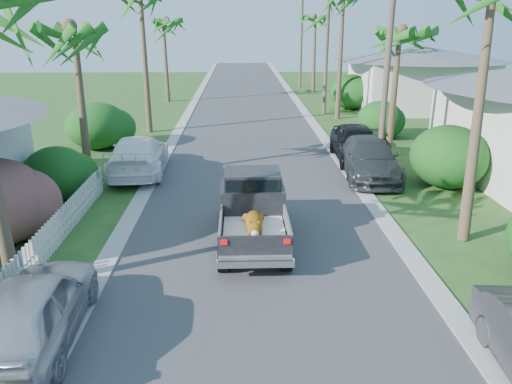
{
  "coord_description": "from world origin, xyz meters",
  "views": [
    {
      "loc": [
        -0.54,
        -8.02,
        6.36
      ],
      "look_at": [
        -0.06,
        6.45,
        1.4
      ],
      "focal_mm": 35.0,
      "sensor_mm": 36.0,
      "label": 1
    }
  ],
  "objects_px": {
    "parked_car_lf": "(138,155)",
    "house_right_far": "(418,81)",
    "utility_pole_b": "(387,66)",
    "palm_l_b": "(73,27)",
    "parked_car_rm": "(369,159)",
    "utility_pole_c": "(327,48)",
    "palm_r_b": "(399,31)",
    "palm_l_d": "(163,20)",
    "pickup_truck": "(253,206)",
    "utility_pole_d": "(301,40)",
    "parked_car_ln": "(32,310)",
    "parked_car_rf": "(356,143)",
    "palm_r_d": "(316,17)"
  },
  "relations": [
    {
      "from": "parked_car_rf",
      "to": "palm_l_d",
      "type": "bearing_deg",
      "value": 122.65
    },
    {
      "from": "parked_car_lf",
      "to": "palm_l_b",
      "type": "relative_size",
      "value": 0.76
    },
    {
      "from": "parked_car_lf",
      "to": "palm_l_b",
      "type": "bearing_deg",
      "value": 31.57
    },
    {
      "from": "pickup_truck",
      "to": "parked_car_ln",
      "type": "relative_size",
      "value": 1.11
    },
    {
      "from": "parked_car_rf",
      "to": "parked_car_lf",
      "type": "height_order",
      "value": "parked_car_rf"
    },
    {
      "from": "pickup_truck",
      "to": "utility_pole_d",
      "type": "bearing_deg",
      "value": 81.08
    },
    {
      "from": "parked_car_rm",
      "to": "palm_r_b",
      "type": "relative_size",
      "value": 0.76
    },
    {
      "from": "palm_l_b",
      "to": "utility_pole_d",
      "type": "bearing_deg",
      "value": 68.2
    },
    {
      "from": "parked_car_ln",
      "to": "utility_pole_b",
      "type": "distance_m",
      "value": 16.38
    },
    {
      "from": "pickup_truck",
      "to": "parked_car_rm",
      "type": "bearing_deg",
      "value": 50.46
    },
    {
      "from": "parked_car_rm",
      "to": "parked_car_ln",
      "type": "height_order",
      "value": "parked_car_rm"
    },
    {
      "from": "house_right_far",
      "to": "parked_car_rm",
      "type": "bearing_deg",
      "value": -114.57
    },
    {
      "from": "palm_l_d",
      "to": "house_right_far",
      "type": "xyz_separation_m",
      "value": [
        19.5,
        -4.0,
        -4.32
      ]
    },
    {
      "from": "parked_car_rm",
      "to": "house_right_far",
      "type": "xyz_separation_m",
      "value": [
        8.0,
        17.5,
        1.33
      ]
    },
    {
      "from": "palm_l_d",
      "to": "house_right_far",
      "type": "bearing_deg",
      "value": -11.59
    },
    {
      "from": "palm_r_d",
      "to": "parked_car_ln",
      "type": "bearing_deg",
      "value": -106.16
    },
    {
      "from": "parked_car_rm",
      "to": "house_right_far",
      "type": "distance_m",
      "value": 19.29
    },
    {
      "from": "parked_car_rm",
      "to": "palm_l_b",
      "type": "xyz_separation_m",
      "value": [
        -11.8,
        -0.5,
        5.36
      ]
    },
    {
      "from": "parked_car_lf",
      "to": "palm_l_d",
      "type": "xyz_separation_m",
      "value": [
        -1.5,
        20.73,
        5.62
      ]
    },
    {
      "from": "palm_l_b",
      "to": "utility_pole_c",
      "type": "bearing_deg",
      "value": 52.22
    },
    {
      "from": "parked_car_rm",
      "to": "parked_car_ln",
      "type": "relative_size",
      "value": 1.18
    },
    {
      "from": "house_right_far",
      "to": "palm_r_b",
      "type": "bearing_deg",
      "value": -113.11
    },
    {
      "from": "parked_car_rm",
      "to": "palm_l_b",
      "type": "relative_size",
      "value": 0.73
    },
    {
      "from": "palm_l_d",
      "to": "palm_r_b",
      "type": "relative_size",
      "value": 1.07
    },
    {
      "from": "parked_car_lf",
      "to": "utility_pole_d",
      "type": "xyz_separation_m",
      "value": [
        10.6,
        29.73,
        3.78
      ]
    },
    {
      "from": "parked_car_rm",
      "to": "palm_l_d",
      "type": "distance_m",
      "value": 25.03
    },
    {
      "from": "parked_car_rm",
      "to": "parked_car_lf",
      "type": "relative_size",
      "value": 0.96
    },
    {
      "from": "parked_car_rm",
      "to": "house_right_far",
      "type": "bearing_deg",
      "value": 69.88
    },
    {
      "from": "parked_car_rm",
      "to": "parked_car_rf",
      "type": "relative_size",
      "value": 1.08
    },
    {
      "from": "parked_car_rf",
      "to": "utility_pole_d",
      "type": "bearing_deg",
      "value": 90.24
    },
    {
      "from": "utility_pole_b",
      "to": "pickup_truck",
      "type": "bearing_deg",
      "value": -130.46
    },
    {
      "from": "palm_l_b",
      "to": "utility_pole_c",
      "type": "xyz_separation_m",
      "value": [
        12.4,
        16.0,
        -1.55
      ]
    },
    {
      "from": "palm_l_b",
      "to": "utility_pole_c",
      "type": "distance_m",
      "value": 20.3
    },
    {
      "from": "parked_car_ln",
      "to": "palm_r_d",
      "type": "xyz_separation_m",
      "value": [
        11.32,
        39.05,
        5.95
      ]
    },
    {
      "from": "parked_car_lf",
      "to": "house_right_far",
      "type": "distance_m",
      "value": 24.61
    },
    {
      "from": "utility_pole_d",
      "to": "utility_pole_b",
      "type": "bearing_deg",
      "value": -90.0
    },
    {
      "from": "parked_car_rf",
      "to": "parked_car_ln",
      "type": "relative_size",
      "value": 1.1
    },
    {
      "from": "parked_car_lf",
      "to": "utility_pole_b",
      "type": "height_order",
      "value": "utility_pole_b"
    },
    {
      "from": "parked_car_lf",
      "to": "utility_pole_c",
      "type": "height_order",
      "value": "utility_pole_c"
    },
    {
      "from": "pickup_truck",
      "to": "utility_pole_b",
      "type": "distance_m",
      "value": 9.6
    },
    {
      "from": "palm_r_d",
      "to": "house_right_far",
      "type": "bearing_deg",
      "value": -56.98
    },
    {
      "from": "parked_car_lf",
      "to": "palm_l_d",
      "type": "height_order",
      "value": "palm_l_d"
    },
    {
      "from": "palm_r_d",
      "to": "utility_pole_c",
      "type": "xyz_separation_m",
      "value": [
        -0.9,
        -12.0,
        -2.14
      ]
    },
    {
      "from": "palm_l_b",
      "to": "utility_pole_d",
      "type": "xyz_separation_m",
      "value": [
        12.4,
        31.0,
        -1.55
      ]
    },
    {
      "from": "parked_car_rm",
      "to": "parked_car_lf",
      "type": "xyz_separation_m",
      "value": [
        -10.0,
        0.78,
        0.03
      ]
    },
    {
      "from": "pickup_truck",
      "to": "parked_car_rm",
      "type": "xyz_separation_m",
      "value": [
        5.17,
        6.27,
        -0.22
      ]
    },
    {
      "from": "palm_l_b",
      "to": "parked_car_lf",
      "type": "bearing_deg",
      "value": 35.3
    },
    {
      "from": "parked_car_ln",
      "to": "utility_pole_d",
      "type": "bearing_deg",
      "value": -106.53
    },
    {
      "from": "house_right_far",
      "to": "parked_car_rf",
      "type": "bearing_deg",
      "value": -118.07
    },
    {
      "from": "palm_r_d",
      "to": "utility_pole_d",
      "type": "bearing_deg",
      "value": 106.7
    }
  ]
}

